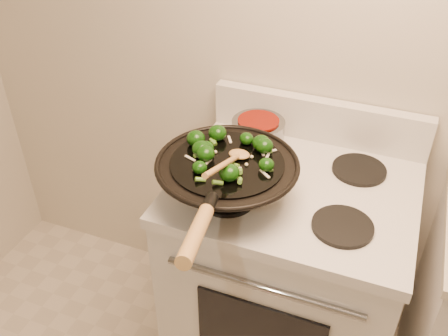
% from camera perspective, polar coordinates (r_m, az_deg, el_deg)
% --- Properties ---
extents(stove, '(0.78, 0.67, 1.08)m').
position_cam_1_polar(stove, '(1.94, 7.05, -12.39)').
color(stove, silver).
rests_on(stove, ground).
extents(wok, '(0.43, 0.71, 0.24)m').
position_cam_1_polar(wok, '(1.50, 0.31, -1.19)').
color(wok, black).
rests_on(wok, stove).
extents(stirfry, '(0.30, 0.27, 0.05)m').
position_cam_1_polar(stirfry, '(1.49, 0.25, 2.19)').
color(stirfry, '#0E3408').
rests_on(stirfry, wok).
extents(wooden_spoon, '(0.06, 0.29, 0.12)m').
position_cam_1_polar(wooden_spoon, '(1.41, 0.73, 0.90)').
color(wooden_spoon, '#B28246').
rests_on(wooden_spoon, wok).
extents(saucepan, '(0.19, 0.29, 0.11)m').
position_cam_1_polar(saucepan, '(1.75, 3.86, 3.93)').
color(saucepan, gray).
rests_on(saucepan, stove).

